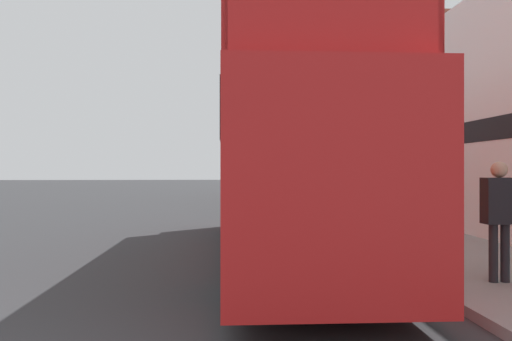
% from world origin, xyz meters
% --- Properties ---
extents(ground_plane, '(144.00, 144.00, 0.00)m').
position_xyz_m(ground_plane, '(0.00, 21.00, 0.00)').
color(ground_plane, '#333335').
extents(sidewalk, '(3.39, 108.00, 0.14)m').
position_xyz_m(sidewalk, '(7.48, 18.00, 0.07)').
color(sidewalk, gray).
rests_on(sidewalk, ground_plane).
extents(brick_terrace_rear, '(6.00, 24.55, 9.62)m').
position_xyz_m(brick_terrace_rear, '(12.18, 24.61, 4.81)').
color(brick_terrace_rear, brown).
rests_on(brick_terrace_rear, ground_plane).
extents(tour_bus, '(2.59, 11.33, 4.24)m').
position_xyz_m(tour_bus, '(4.06, 7.16, 1.93)').
color(tour_bus, red).
rests_on(tour_bus, ground_plane).
extents(parked_car_ahead_of_bus, '(1.82, 4.04, 1.51)m').
position_xyz_m(parked_car_ahead_of_bus, '(4.66, 16.02, 0.70)').
color(parked_car_ahead_of_bus, black).
rests_on(parked_car_ahead_of_bus, ground_plane).
extents(pedestrian_third, '(0.47, 0.26, 1.80)m').
position_xyz_m(pedestrian_third, '(6.93, 3.69, 1.23)').
color(pedestrian_third, '#232328').
rests_on(pedestrian_third, sidewalk).
extents(lamp_post_nearest, '(0.35, 0.35, 5.16)m').
position_xyz_m(lamp_post_nearest, '(6.23, 5.49, 3.66)').
color(lamp_post_nearest, black).
rests_on(lamp_post_nearest, sidewalk).
extents(lamp_post_second, '(0.35, 0.35, 4.80)m').
position_xyz_m(lamp_post_second, '(6.19, 14.34, 3.44)').
color(lamp_post_second, black).
rests_on(lamp_post_second, sidewalk).
extents(lamp_post_third, '(0.35, 0.35, 4.65)m').
position_xyz_m(lamp_post_third, '(6.19, 23.19, 3.35)').
color(lamp_post_third, black).
rests_on(lamp_post_third, sidewalk).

